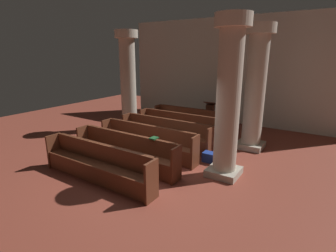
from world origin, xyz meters
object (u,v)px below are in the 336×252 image
Objects in this scene: pew_row_3 at (147,140)px; pew_row_5 at (97,162)px; pew_row_1 at (180,125)px; pew_row_2 at (165,132)px; hymn_book at (154,138)px; pew_row_4 at (125,150)px; pew_row_0 at (193,120)px; lectern at (210,116)px; kneeler_box_navy at (225,150)px; kneeler_box_blue at (210,157)px; pillar_aisle_side at (255,87)px; pillar_far_side at (128,79)px; pillar_aisle_rear at (228,98)px.

pew_row_3 is 1.00× the size of pew_row_5.
pew_row_2 is (0.00, -0.99, 0.00)m from pew_row_1.
pew_row_5 is 1.51m from hymn_book.
pew_row_4 is at bearing 90.00° from pew_row_5.
pew_row_0 is 1.00× the size of pew_row_3.
pew_row_2 is at bearing -95.27° from lectern.
hymn_book is 2.61m from kneeler_box_navy.
pew_row_3 reaches higher than kneeler_box_navy.
kneeler_box_blue is at bearing -65.53° from lectern.
pew_row_5 is 7.88× the size of kneeler_box_blue.
pew_row_2 is 1.97m from pew_row_4.
pew_row_2 is 0.87× the size of pillar_aisle_side.
pew_row_0 is 15.40× the size of hymn_book.
pew_row_5 is at bearing -92.66° from lectern.
lectern is at bearing 96.77° from hymn_book.
pew_row_0 is at bearing 141.79° from kneeler_box_navy.
pew_row_2 is 2.02m from hymn_book.
pew_row_4 is 0.97m from hymn_book.
kneeler_box_navy is 0.87m from kneeler_box_blue.
pew_row_3 is 0.87× the size of pillar_far_side.
pew_row_3 is 7.76× the size of kneeler_box_navy.
pew_row_3 is at bearing 179.71° from pillar_aisle_rear.
pew_row_2 is 3.21m from pillar_aisle_side.
pillar_aisle_side is at bearing 43.77° from pew_row_3.
pillar_aisle_rear is 8.96× the size of kneeler_box_navy.
pew_row_5 is (0.00, -2.96, 0.00)m from pew_row_2.
kneeler_box_blue is (1.84, -1.41, -0.35)m from pew_row_1.
hymn_book is (0.57, -4.80, 0.47)m from lectern.
lectern is (0.28, 1.04, -0.03)m from pew_row_0.
pew_row_2 is at bearing -167.20° from kneeler_box_navy.
pew_row_0 is 3.95m from pew_row_4.
kneeler_box_blue is (-0.63, -1.80, -1.87)m from pillar_aisle_side.
pew_row_3 is 1.97m from pew_row_5.
kneeler_box_navy is (4.37, -0.56, -1.90)m from pillar_far_side.
lectern is at bearing 118.64° from pillar_aisle_rear.
pew_row_0 is 0.99m from pew_row_1.
pew_row_0 is at bearing 90.00° from pew_row_4.
hymn_book is (0.85, 0.19, 0.44)m from pew_row_4.
pillar_aisle_side is 8.96× the size of kneeler_box_navy.
pew_row_0 is at bearing 90.00° from pew_row_2.
pillar_aisle_side is (2.47, -0.60, 1.52)m from pew_row_0.
pew_row_4 is 3.13m from kneeler_box_navy.
kneeler_box_navy is (-0.52, 1.44, -1.90)m from pillar_aisle_rear.
pillar_aisle_side reaches higher than pew_row_1.
pillar_aisle_rear reaches higher than pew_row_2.
kneeler_box_navy is (1.67, -2.57, -0.35)m from lectern.
pew_row_1 is 7.76× the size of kneeler_box_navy.
pew_row_2 is 2.03m from kneeler_box_navy.
pew_row_0 is at bearing -104.96° from lectern.
kneeler_box_navy is at bearing -57.03° from lectern.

